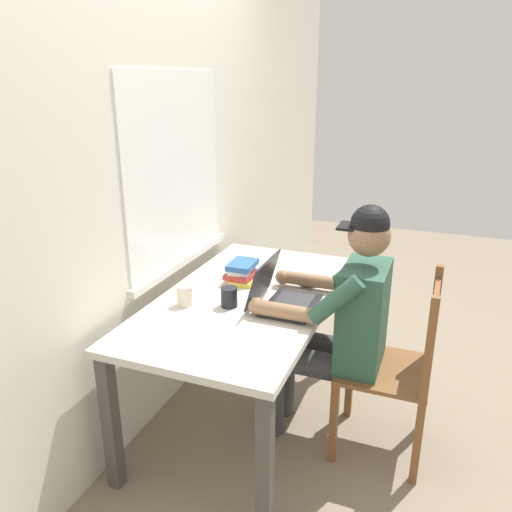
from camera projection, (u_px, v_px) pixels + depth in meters
name	position (u px, v px, depth m)	size (l,w,h in m)	color
ground_plane	(248.00, 413.00, 2.81)	(8.00, 8.00, 0.00)	gray
back_wall	(157.00, 174.00, 2.55)	(6.00, 0.08, 2.60)	silver
desk	(247.00, 310.00, 2.60)	(1.50, 0.82, 0.71)	beige
seated_person	(340.00, 317.00, 2.42)	(0.50, 0.60, 1.23)	#2D5642
wooden_chair	(396.00, 369.00, 2.40)	(0.42, 0.42, 0.93)	brown
laptop	(280.00, 295.00, 2.45)	(0.33, 0.29, 0.23)	#232328
computer_mouse	(309.00, 282.00, 2.70)	(0.06, 0.10, 0.03)	#232328
coffee_mug_white	(185.00, 295.00, 2.46)	(0.11, 0.08, 0.10)	beige
coffee_mug_dark	(229.00, 297.00, 2.44)	(0.12, 0.08, 0.10)	black
book_stack_main	(242.00, 272.00, 2.74)	(0.21, 0.16, 0.11)	gold
paper_pile_near_laptop	(302.00, 271.00, 2.88)	(0.18, 0.17, 0.01)	white
paper_pile_back_corner	(259.00, 263.00, 3.01)	(0.20, 0.17, 0.01)	white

